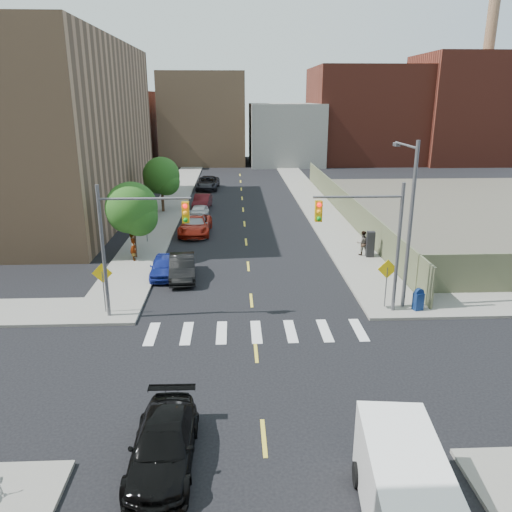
{
  "coord_description": "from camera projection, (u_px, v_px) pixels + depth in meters",
  "views": [
    {
      "loc": [
        -0.89,
        -18.19,
        11.01
      ],
      "look_at": [
        0.36,
        10.03,
        2.0
      ],
      "focal_mm": 35.0,
      "sensor_mm": 36.0,
      "label": 1
    }
  ],
  "objects": [
    {
      "name": "bg_bldg_midwest",
      "position": [
        204.0,
        118.0,
        86.7
      ],
      "size": [
        14.0,
        16.0,
        15.0
      ],
      "primitive_type": "cube",
      "color": "#8C6B4C",
      "rests_on": "ground"
    },
    {
      "name": "sidewalk_nw",
      "position": [
        177.0,
        193.0,
        59.85
      ],
      "size": [
        3.5,
        73.0,
        0.15
      ],
      "primitive_type": "cube",
      "color": "gray",
      "rests_on": "ground"
    },
    {
      "name": "parked_car_grey",
      "position": [
        208.0,
        183.0,
        62.34
      ],
      "size": [
        2.92,
        5.84,
        1.59
      ],
      "primitive_type": "imported",
      "rotation": [
        0.0,
        0.0,
        -0.05
      ],
      "color": "black",
      "rests_on": "ground"
    },
    {
      "name": "pedestrian_west",
      "position": [
        133.0,
        246.0,
        34.57
      ],
      "size": [
        0.68,
        0.83,
        1.97
      ],
      "primitive_type": "imported",
      "rotation": [
        0.0,
        0.0,
        1.89
      ],
      "color": "gray",
      "rests_on": "sidewalk_nw"
    },
    {
      "name": "signal_ne",
      "position": [
        370.0,
        231.0,
        25.29
      ],
      "size": [
        4.59,
        0.3,
        7.0
      ],
      "color": "#59595E",
      "rests_on": "ground"
    },
    {
      "name": "bg_bldg_east",
      "position": [
        363.0,
        115.0,
        87.72
      ],
      "size": [
        18.0,
        18.0,
        16.0
      ],
      "primitive_type": "cube",
      "color": "#592319",
      "rests_on": "ground"
    },
    {
      "name": "warn_sign_midwest",
      "position": [
        146.0,
        219.0,
        38.8
      ],
      "size": [
        1.06,
        0.06,
        2.83
      ],
      "color": "#59595E",
      "rests_on": "ground"
    },
    {
      "name": "warn_sign_nw",
      "position": [
        103.0,
        279.0,
        25.95
      ],
      "size": [
        1.06,
        0.06,
        2.83
      ],
      "color": "#59595E",
      "rests_on": "ground"
    },
    {
      "name": "black_sedan",
      "position": [
        163.0,
        444.0,
        15.52
      ],
      "size": [
        2.02,
        4.85,
        1.4
      ],
      "primitive_type": "imported",
      "rotation": [
        0.0,
        0.0,
        -0.01
      ],
      "color": "black",
      "rests_on": "ground"
    },
    {
      "name": "payphone",
      "position": [
        370.0,
        244.0,
        35.33
      ],
      "size": [
        0.57,
        0.48,
        1.85
      ],
      "primitive_type": "cube",
      "rotation": [
        0.0,
        0.0,
        -0.05
      ],
      "color": "black",
      "rests_on": "sidewalk_ne"
    },
    {
      "name": "tree_west_far",
      "position": [
        161.0,
        178.0,
        48.86
      ],
      "size": [
        3.66,
        3.64,
        5.52
      ],
      "color": "#332114",
      "rests_on": "ground"
    },
    {
      "name": "parked_car_silver",
      "position": [
        195.0,
        225.0,
        41.97
      ],
      "size": [
        2.13,
        5.23,
        1.52
      ],
      "primitive_type": "imported",
      "rotation": [
        0.0,
        0.0,
        -0.0
      ],
      "color": "#A5A8AD",
      "rests_on": "ground"
    },
    {
      "name": "building_nw",
      "position": [
        4.0,
        131.0,
        45.9
      ],
      "size": [
        22.0,
        30.0,
        16.0
      ],
      "primitive_type": "cube",
      "color": "#8C6B4C",
      "rests_on": "ground"
    },
    {
      "name": "streetlight_ne",
      "position": [
        409.0,
        214.0,
        26.03
      ],
      "size": [
        0.25,
        3.7,
        9.0
      ],
      "color": "#59595E",
      "rests_on": "ground"
    },
    {
      "name": "cargo_van",
      "position": [
        404.0,
        491.0,
        13.0
      ],
      "size": [
        2.55,
        5.27,
        2.33
      ],
      "rotation": [
        0.0,
        0.0,
        -0.1
      ],
      "color": "white",
      "rests_on": "ground"
    },
    {
      "name": "sidewalk_ne",
      "position": [
        305.0,
        192.0,
        60.5
      ],
      "size": [
        3.5,
        73.0,
        0.15
      ],
      "primitive_type": "cube",
      "color": "gray",
      "rests_on": "ground"
    },
    {
      "name": "bg_bldg_fareast",
      "position": [
        458.0,
        109.0,
        86.19
      ],
      "size": [
        14.0,
        16.0,
        18.0
      ],
      "primitive_type": "cube",
      "color": "#592319",
      "rests_on": "ground"
    },
    {
      "name": "warn_sign_ne",
      "position": [
        387.0,
        274.0,
        26.58
      ],
      "size": [
        1.06,
        0.06,
        2.83
      ],
      "color": "#59595E",
      "rests_on": "ground"
    },
    {
      "name": "mailbox",
      "position": [
        418.0,
        299.0,
        26.56
      ],
      "size": [
        0.59,
        0.51,
        1.21
      ],
      "rotation": [
        0.0,
        0.0,
        0.3
      ],
      "color": "navy",
      "rests_on": "sidewalk_ne"
    },
    {
      "name": "tree_west_near",
      "position": [
        132.0,
        211.0,
        34.58
      ],
      "size": [
        3.66,
        3.64,
        5.52
      ],
      "color": "#332114",
      "rests_on": "ground"
    },
    {
      "name": "parked_car_white",
      "position": [
        199.0,
        213.0,
        46.19
      ],
      "size": [
        1.89,
        4.36,
        1.47
      ],
      "primitive_type": "imported",
      "rotation": [
        0.0,
        0.0,
        -0.04
      ],
      "color": "silver",
      "rests_on": "ground"
    },
    {
      "name": "parked_car_black",
      "position": [
        182.0,
        267.0,
        31.53
      ],
      "size": [
        1.99,
        4.66,
        1.5
      ],
      "primitive_type": "imported",
      "rotation": [
        0.0,
        0.0,
        0.09
      ],
      "color": "black",
      "rests_on": "ground"
    },
    {
      "name": "signal_nw",
      "position": [
        132.0,
        234.0,
        24.78
      ],
      "size": [
        4.59,
        0.3,
        7.0
      ],
      "color": "#59595E",
      "rests_on": "ground"
    },
    {
      "name": "parked_car_red",
      "position": [
        195.0,
        225.0,
        41.86
      ],
      "size": [
        2.67,
        5.52,
        1.52
      ],
      "primitive_type": "imported",
      "rotation": [
        0.0,
        0.0,
        -0.03
      ],
      "color": "#AA2111",
      "rests_on": "ground"
    },
    {
      "name": "ground",
      "position": [
        258.0,
        375.0,
        20.7
      ],
      "size": [
        160.0,
        160.0,
        0.0
      ],
      "primitive_type": "plane",
      "color": "black",
      "rests_on": "ground"
    },
    {
      "name": "pedestrian_east",
      "position": [
        362.0,
        243.0,
        35.76
      ],
      "size": [
        0.88,
        0.7,
        1.77
      ],
      "primitive_type": "imported",
      "rotation": [
        0.0,
        0.0,
        3.17
      ],
      "color": "gray",
      "rests_on": "sidewalk_ne"
    },
    {
      "name": "fence_north",
      "position": [
        345.0,
        205.0,
        47.37
      ],
      "size": [
        0.12,
        44.0,
        2.5
      ],
      "primitive_type": "cube",
      "color": "#595D41",
      "rests_on": "ground"
    },
    {
      "name": "parked_car_maroon",
      "position": [
        202.0,
        202.0,
        51.37
      ],
      "size": [
        1.92,
        4.61,
        1.48
      ],
      "primitive_type": "imported",
      "rotation": [
        0.0,
        0.0,
        -0.08
      ],
      "color": "#470E12",
      "rests_on": "ground"
    },
    {
      "name": "smokestack",
      "position": [
        485.0,
        79.0,
        84.83
      ],
      "size": [
        1.8,
        1.8,
        28.0
      ],
      "primitive_type": "cylinder",
      "color": "#8C6B4C",
      "rests_on": "ground"
    },
    {
      "name": "bg_bldg_west",
      "position": [
        109.0,
        128.0,
        84.58
      ],
      "size": [
        14.0,
        18.0,
        12.0
      ],
      "primitive_type": "cube",
      "color": "#592319",
      "rests_on": "ground"
    },
    {
      "name": "bg_bldg_center",
      "position": [
        285.0,
        134.0,
        86.14
      ],
      "size": [
        12.0,
        16.0,
        10.0
      ],
      "primitive_type": "cube",
      "color": "gray",
      "rests_on": "ground"
    },
    {
      "name": "parked_car_blue",
      "position": [
        163.0,
        266.0,
        31.96
      ],
      "size": [
        1.75,
        4.0,
        1.34
      ],
      "primitive_type": "imported",
      "rotation": [
        0.0,
        0.0,
        0.04
      ],
      "color": "navy",
      "rests_on": "ground"
    }
  ]
}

